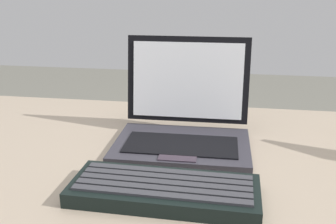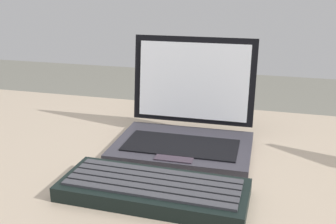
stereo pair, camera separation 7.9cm
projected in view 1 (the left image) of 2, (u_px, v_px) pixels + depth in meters
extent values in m
cube|color=tan|center=(209.00, 164.00, 0.80)|extent=(1.76, 0.69, 0.03)
cube|color=#312F37|center=(182.00, 146.00, 0.83)|extent=(0.29, 0.20, 0.02)
cube|color=black|center=(181.00, 145.00, 0.81)|extent=(0.23, 0.11, 0.00)
cube|color=#352B36|center=(177.00, 158.00, 0.76)|extent=(0.07, 0.03, 0.00)
cube|color=black|center=(188.00, 80.00, 0.90)|extent=(0.28, 0.04, 0.19)
cube|color=white|center=(187.00, 80.00, 0.89)|extent=(0.25, 0.03, 0.17)
cube|color=#59CCF2|center=(187.00, 90.00, 0.90)|extent=(0.24, 0.01, 0.01)
cube|color=black|center=(164.00, 191.00, 0.65)|extent=(0.31, 0.13, 0.03)
cube|color=#38383D|center=(160.00, 195.00, 0.61)|extent=(0.29, 0.02, 0.00)
cube|color=#38383D|center=(162.00, 189.00, 0.63)|extent=(0.29, 0.02, 0.00)
cube|color=#38383D|center=(164.00, 183.00, 0.64)|extent=(0.29, 0.02, 0.00)
cube|color=#38383D|center=(166.00, 177.00, 0.66)|extent=(0.29, 0.02, 0.00)
cube|color=#38383D|center=(168.00, 172.00, 0.68)|extent=(0.29, 0.02, 0.00)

